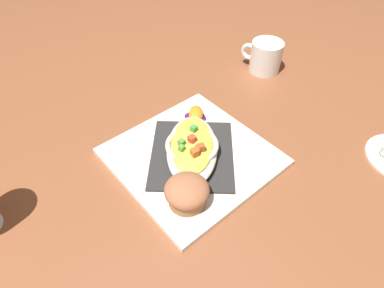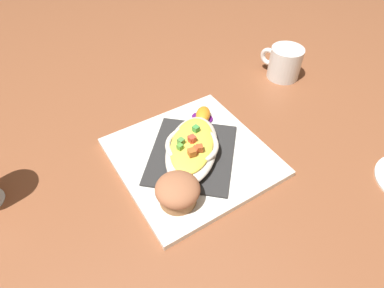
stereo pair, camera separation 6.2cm
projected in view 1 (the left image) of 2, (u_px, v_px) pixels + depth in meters
ground_plane at (192, 159)px, 0.65m from camera, size 2.60×2.60×0.00m
square_plate at (192, 157)px, 0.65m from camera, size 0.29×0.29×0.01m
folded_napkin at (192, 154)px, 0.64m from camera, size 0.24×0.24×0.00m
gratin_dish at (192, 147)px, 0.62m from camera, size 0.19×0.20×0.05m
muffin at (187, 192)px, 0.55m from camera, size 0.08×0.08×0.05m
orange_garnish at (196, 115)px, 0.71m from camera, size 0.06×0.06×0.02m
coffee_mug at (265, 58)px, 0.85m from camera, size 0.08×0.11×0.08m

